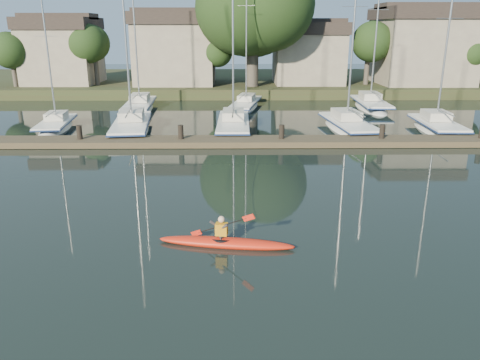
{
  "coord_description": "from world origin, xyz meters",
  "views": [
    {
      "loc": [
        0.23,
        -13.29,
        6.67
      ],
      "look_at": [
        0.41,
        3.5,
        1.2
      ],
      "focal_mm": 35.0,
      "sensor_mm": 36.0,
      "label": 1
    }
  ],
  "objects_px": {
    "kayak": "(225,241)",
    "sailboat_5": "(140,112)",
    "sailboat_2": "(233,132)",
    "dock": "(231,141)",
    "sailboat_6": "(246,110)",
    "sailboat_7": "(370,111)",
    "sailboat_4": "(436,134)",
    "sailboat_0": "(57,131)",
    "sailboat_3": "(347,133)",
    "sailboat_1": "(132,134)"
  },
  "relations": [
    {
      "from": "sailboat_0",
      "to": "sailboat_3",
      "type": "relative_size",
      "value": 0.78
    },
    {
      "from": "sailboat_2",
      "to": "sailboat_3",
      "type": "bearing_deg",
      "value": -1.23
    },
    {
      "from": "dock",
      "to": "sailboat_1",
      "type": "distance_m",
      "value": 7.91
    },
    {
      "from": "dock",
      "to": "sailboat_7",
      "type": "relative_size",
      "value": 2.41
    },
    {
      "from": "kayak",
      "to": "sailboat_1",
      "type": "distance_m",
      "value": 18.91
    },
    {
      "from": "kayak",
      "to": "sailboat_4",
      "type": "height_order",
      "value": "sailboat_4"
    },
    {
      "from": "dock",
      "to": "sailboat_6",
      "type": "bearing_deg",
      "value": 85.15
    },
    {
      "from": "sailboat_2",
      "to": "kayak",
      "type": "bearing_deg",
      "value": -89.93
    },
    {
      "from": "kayak",
      "to": "sailboat_1",
      "type": "height_order",
      "value": "sailboat_1"
    },
    {
      "from": "sailboat_3",
      "to": "sailboat_5",
      "type": "relative_size",
      "value": 0.88
    },
    {
      "from": "dock",
      "to": "sailboat_5",
      "type": "height_order",
      "value": "sailboat_5"
    },
    {
      "from": "sailboat_5",
      "to": "sailboat_6",
      "type": "bearing_deg",
      "value": 2.93
    },
    {
      "from": "sailboat_0",
      "to": "sailboat_1",
      "type": "height_order",
      "value": "sailboat_1"
    },
    {
      "from": "kayak",
      "to": "sailboat_7",
      "type": "xyz_separation_m",
      "value": [
        12.15,
        26.94,
        -0.38
      ]
    },
    {
      "from": "dock",
      "to": "sailboat_6",
      "type": "height_order",
      "value": "sailboat_6"
    },
    {
      "from": "sailboat_6",
      "to": "sailboat_4",
      "type": "bearing_deg",
      "value": -26.72
    },
    {
      "from": "sailboat_1",
      "to": "sailboat_4",
      "type": "xyz_separation_m",
      "value": [
        20.74,
        -0.16,
        0.0
      ]
    },
    {
      "from": "sailboat_1",
      "to": "sailboat_5",
      "type": "xyz_separation_m",
      "value": [
        -1.14,
        8.61,
        0.01
      ]
    },
    {
      "from": "sailboat_2",
      "to": "sailboat_4",
      "type": "distance_m",
      "value": 13.86
    },
    {
      "from": "sailboat_7",
      "to": "sailboat_4",
      "type": "bearing_deg",
      "value": -76.13
    },
    {
      "from": "sailboat_3",
      "to": "sailboat_2",
      "type": "bearing_deg",
      "value": 172.19
    },
    {
      "from": "sailboat_5",
      "to": "kayak",
      "type": "bearing_deg",
      "value": -77.02
    },
    {
      "from": "sailboat_3",
      "to": "sailboat_4",
      "type": "relative_size",
      "value": 1.09
    },
    {
      "from": "dock",
      "to": "sailboat_0",
      "type": "bearing_deg",
      "value": 158.28
    },
    {
      "from": "sailboat_1",
      "to": "sailboat_7",
      "type": "relative_size",
      "value": 1.1
    },
    {
      "from": "sailboat_7",
      "to": "dock",
      "type": "bearing_deg",
      "value": -129.7
    },
    {
      "from": "dock",
      "to": "sailboat_3",
      "type": "distance_m",
      "value": 9.0
    },
    {
      "from": "sailboat_2",
      "to": "sailboat_5",
      "type": "height_order",
      "value": "sailboat_5"
    },
    {
      "from": "sailboat_1",
      "to": "sailboat_7",
      "type": "distance_m",
      "value": 21.0
    },
    {
      "from": "kayak",
      "to": "sailboat_0",
      "type": "relative_size",
      "value": 0.42
    },
    {
      "from": "sailboat_2",
      "to": "sailboat_3",
      "type": "xyz_separation_m",
      "value": [
        7.85,
        -0.27,
        -0.01
      ]
    },
    {
      "from": "kayak",
      "to": "sailboat_3",
      "type": "xyz_separation_m",
      "value": [
        8.05,
        17.82,
        -0.38
      ]
    },
    {
      "from": "kayak",
      "to": "sailboat_3",
      "type": "height_order",
      "value": "sailboat_3"
    },
    {
      "from": "sailboat_5",
      "to": "sailboat_0",
      "type": "bearing_deg",
      "value": -122.4
    },
    {
      "from": "sailboat_1",
      "to": "sailboat_4",
      "type": "bearing_deg",
      "value": -7.4
    },
    {
      "from": "sailboat_2",
      "to": "sailboat_7",
      "type": "xyz_separation_m",
      "value": [
        11.95,
        8.85,
        -0.02
      ]
    },
    {
      "from": "kayak",
      "to": "sailboat_6",
      "type": "distance_m",
      "value": 27.36
    },
    {
      "from": "kayak",
      "to": "sailboat_7",
      "type": "height_order",
      "value": "sailboat_7"
    },
    {
      "from": "sailboat_0",
      "to": "sailboat_3",
      "type": "bearing_deg",
      "value": -8.83
    },
    {
      "from": "kayak",
      "to": "sailboat_7",
      "type": "distance_m",
      "value": 29.56
    },
    {
      "from": "sailboat_6",
      "to": "sailboat_2",
      "type": "bearing_deg",
      "value": -85.72
    },
    {
      "from": "kayak",
      "to": "sailboat_5",
      "type": "relative_size",
      "value": 0.28
    },
    {
      "from": "sailboat_1",
      "to": "sailboat_6",
      "type": "xyz_separation_m",
      "value": [
        7.95,
        9.65,
        0.04
      ]
    },
    {
      "from": "sailboat_0",
      "to": "sailboat_4",
      "type": "bearing_deg",
      "value": -9.06
    },
    {
      "from": "sailboat_1",
      "to": "sailboat_3",
      "type": "xyz_separation_m",
      "value": [
        14.75,
        0.14,
        0.0
      ]
    },
    {
      "from": "kayak",
      "to": "sailboat_5",
      "type": "distance_m",
      "value": 27.43
    },
    {
      "from": "sailboat_7",
      "to": "sailboat_1",
      "type": "bearing_deg",
      "value": -151.34
    },
    {
      "from": "dock",
      "to": "sailboat_7",
      "type": "distance_m",
      "value": 17.96
    },
    {
      "from": "kayak",
      "to": "sailboat_5",
      "type": "height_order",
      "value": "sailboat_5"
    },
    {
      "from": "sailboat_4",
      "to": "sailboat_7",
      "type": "xyz_separation_m",
      "value": [
        -1.9,
        9.43,
        -0.0
      ]
    }
  ]
}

